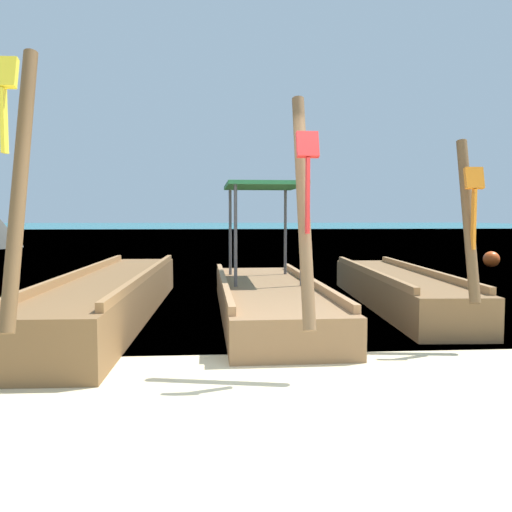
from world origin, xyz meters
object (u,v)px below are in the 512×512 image
object	(u,v)px
longtail_boat_yellow_ribbon	(113,296)
longtail_boat_orange_ribbon	(396,289)
longtail_boat_red_ribbon	(268,295)
mooring_buoy_near	(491,259)

from	to	relation	value
longtail_boat_yellow_ribbon	longtail_boat_orange_ribbon	world-z (taller)	longtail_boat_yellow_ribbon
longtail_boat_orange_ribbon	longtail_boat_red_ribbon	bearing A→B (deg)	-162.51
longtail_boat_yellow_ribbon	longtail_boat_red_ribbon	xyz separation A→B (m)	(2.28, 0.00, -0.01)
longtail_boat_red_ribbon	longtail_boat_orange_ribbon	size ratio (longest dim) A/B	1.04
longtail_boat_orange_ribbon	mooring_buoy_near	size ratio (longest dim) A/B	12.58
longtail_boat_red_ribbon	longtail_boat_yellow_ribbon	bearing A→B (deg)	-179.90
mooring_buoy_near	longtail_boat_red_ribbon	bearing A→B (deg)	-135.16
longtail_boat_yellow_ribbon	longtail_boat_orange_ribbon	bearing A→B (deg)	8.86
longtail_boat_yellow_ribbon	longtail_boat_red_ribbon	size ratio (longest dim) A/B	1.20
longtail_boat_orange_ribbon	mooring_buoy_near	world-z (taller)	longtail_boat_orange_ribbon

